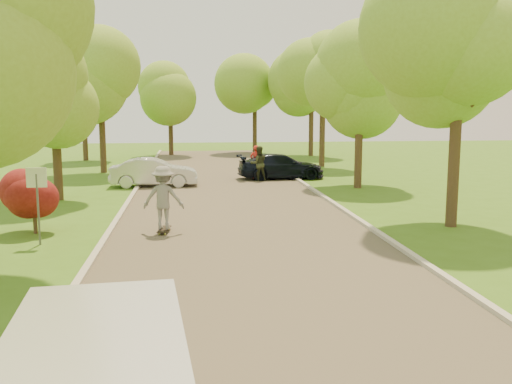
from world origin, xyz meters
name	(u,v)px	position (x,y,z in m)	size (l,w,h in m)	color
ground	(263,280)	(0.00, 0.00, 0.00)	(100.00, 100.00, 0.00)	#3F6919
road	(234,214)	(0.00, 8.00, 0.01)	(8.00, 60.00, 0.01)	#4C4438
curb_left	(120,215)	(-4.05, 8.00, 0.06)	(0.18, 60.00, 0.12)	#B2AD9E
curb_right	(343,210)	(4.05, 8.00, 0.06)	(0.18, 60.00, 0.12)	#B2AD9E
street_sign	(37,190)	(-5.80, 4.00, 1.56)	(0.55, 0.06, 2.17)	#59595E
red_shrub	(34,198)	(-6.30, 5.50, 1.10)	(1.70, 1.70, 1.95)	#382619
tree_l_midb	(58,88)	(-6.81, 12.00, 4.59)	(4.30, 4.20, 6.62)	#382619
tree_l_far	(104,78)	(-6.39, 22.00, 5.47)	(4.92, 4.80, 7.79)	#382619
tree_r_mida	(466,51)	(7.02, 5.00, 5.54)	(5.13, 5.00, 7.95)	#382619
tree_r_midb	(364,84)	(6.60, 14.00, 4.88)	(4.51, 4.40, 7.01)	#382619
tree_r_far	(327,75)	(7.23, 24.00, 5.83)	(5.33, 5.20, 8.34)	#382619
tree_bg_a	(86,86)	(-8.78, 30.00, 5.31)	(5.12, 5.00, 7.72)	#382619
tree_bg_b	(314,85)	(8.22, 32.00, 5.54)	(5.12, 5.00, 7.95)	#382619
tree_bg_c	(173,92)	(-2.79, 34.00, 5.02)	(4.92, 4.80, 7.33)	#382619
tree_bg_d	(257,89)	(4.22, 36.00, 5.31)	(5.12, 5.00, 7.72)	#382619
silver_sedan	(154,172)	(-3.30, 15.63, 0.69)	(1.46, 4.19, 1.38)	silver
dark_sedan	(281,166)	(3.30, 17.84, 0.67)	(1.88, 4.63, 1.34)	black
longboard	(164,229)	(-2.39, 5.12, 0.11)	(0.42, 1.03, 0.12)	black
skateboarder	(163,198)	(-2.39, 5.12, 1.10)	(1.25, 0.72, 1.94)	gray
person_striped	(256,162)	(2.00, 18.16, 0.90)	(0.65, 0.43, 1.79)	red
person_olive	(259,164)	(2.00, 17.06, 0.91)	(0.88, 0.69, 1.82)	#2A301D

